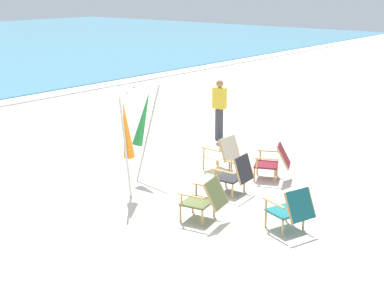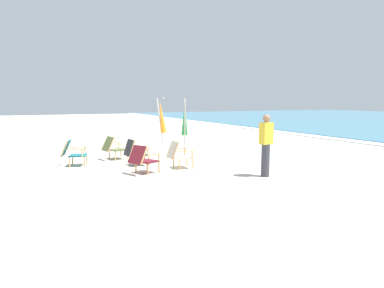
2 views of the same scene
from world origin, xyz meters
The scene contains 10 objects.
ground_plane centered at (0.00, 0.00, 0.00)m, with size 80.00×80.00×0.00m, color beige.
surf_band centered at (0.00, 11.47, 0.03)m, with size 80.00×1.10×0.06m, color white.
beach_chair_mid_center centered at (2.05, 0.00, 0.42)m, with size 0.84×0.92×0.79m.
beach_chair_back_left centered at (0.04, -1.59, 0.43)m, with size 0.76×0.86×0.80m.
beach_chair_front_right centered at (-0.53, -0.21, 0.42)m, with size 0.72×0.85×0.79m.
beach_chair_front_left centered at (0.83, 0.12, 0.43)m, with size 0.64×0.72×0.82m.
beach_chair_back_right centered at (1.79, 1.16, 0.43)m, with size 0.62×0.72×0.81m.
umbrella_furled_orange centered at (-0.70, 1.59, 1.37)m, with size 0.48×0.36×2.10m.
umbrella_furled_green centered at (0.24, 2.07, 1.34)m, with size 0.66×0.40×2.06m.
person_near_chairs centered at (3.78, 2.79, 0.84)m, with size 0.26×0.37×1.63m.
Camera 2 is at (10.89, -2.77, 1.99)m, focal length 32.00 mm.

